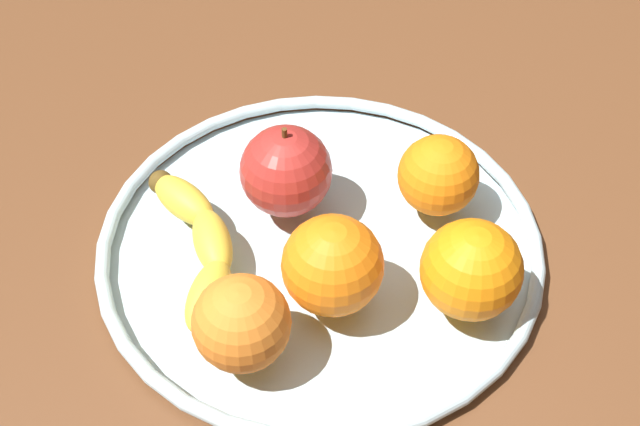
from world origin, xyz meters
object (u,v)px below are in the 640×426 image
at_px(banana, 199,241).
at_px(apple, 286,171).
at_px(orange_back_left, 241,323).
at_px(fruit_bowl, 320,244).
at_px(orange_front_right, 438,175).
at_px(orange_center, 471,270).
at_px(orange_back_right, 333,265).

relative_size(banana, apple, 2.03).
relative_size(apple, orange_back_left, 1.19).
relative_size(fruit_bowl, orange_front_right, 5.44).
bearing_deg(apple, fruit_bowl, -145.48).
distance_m(orange_center, orange_back_left, 0.18).
relative_size(apple, orange_front_right, 1.25).
height_order(orange_back_right, orange_back_left, orange_back_right).
bearing_deg(orange_back_right, banana, 66.14).
bearing_deg(banana, fruit_bowl, -96.35).
relative_size(apple, orange_back_right, 1.09).
xyz_separation_m(orange_front_right, orange_back_left, (-0.15, 0.16, 0.00)).
bearing_deg(orange_back_left, apple, -11.73).
distance_m(orange_front_right, orange_center, 0.11).
height_order(apple, orange_front_right, apple).
bearing_deg(apple, orange_back_right, -160.80).
xyz_separation_m(orange_front_right, orange_center, (-0.10, -0.01, 0.00)).
xyz_separation_m(apple, orange_back_right, (-0.10, -0.04, 0.00)).
height_order(banana, apple, apple).
xyz_separation_m(fruit_bowl, orange_front_right, (0.04, -0.10, 0.04)).
xyz_separation_m(banana, orange_center, (-0.05, -0.21, 0.02)).
distance_m(fruit_bowl, orange_center, 0.14).
height_order(apple, orange_center, apple).
bearing_deg(fruit_bowl, apple, 34.52).
bearing_deg(fruit_bowl, orange_back_left, 152.14).
height_order(fruit_bowl, orange_back_right, orange_back_right).
bearing_deg(orange_front_right, fruit_bowl, 110.14).
height_order(orange_front_right, orange_center, orange_center).
relative_size(fruit_bowl, banana, 2.14).
relative_size(banana, orange_back_left, 2.41).
height_order(banana, orange_back_right, orange_back_right).
bearing_deg(apple, orange_center, -127.86).
distance_m(fruit_bowl, orange_front_right, 0.11).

